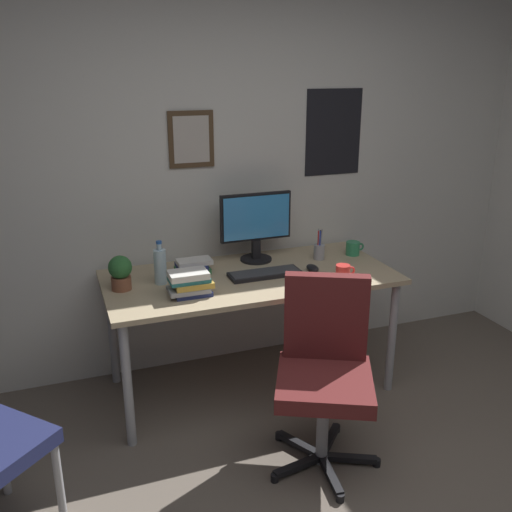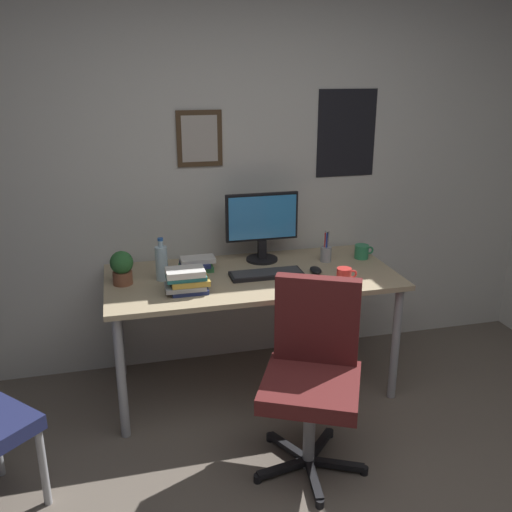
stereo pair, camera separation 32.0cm
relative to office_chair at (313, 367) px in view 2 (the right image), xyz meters
name	(u,v)px [view 2 (the right image)]	position (x,y,z in m)	size (l,w,h in m)	color
wall_back	(236,168)	(-0.11, 1.23, 0.77)	(4.40, 0.10, 2.60)	silver
desk	(252,286)	(-0.13, 0.75, 0.15)	(1.71, 0.80, 0.75)	tan
office_chair	(313,367)	(0.00, 0.00, 0.00)	(0.61, 0.61, 0.95)	#591E1E
monitor	(262,224)	(0.00, 0.99, 0.46)	(0.46, 0.20, 0.43)	black
keyboard	(266,274)	(-0.05, 0.71, 0.23)	(0.43, 0.15, 0.03)	black
computer_mouse	(316,270)	(0.25, 0.68, 0.24)	(0.06, 0.11, 0.04)	black
water_bottle	(162,262)	(-0.65, 0.79, 0.33)	(0.07, 0.07, 0.25)	silver
coffee_mug_near	(344,276)	(0.35, 0.49, 0.26)	(0.12, 0.08, 0.09)	red
coffee_mug_far	(362,252)	(0.63, 0.87, 0.26)	(0.13, 0.09, 0.09)	#2D8C59
potted_plant	(122,267)	(-0.87, 0.78, 0.32)	(0.13, 0.13, 0.20)	brown
pen_cup	(326,253)	(0.38, 0.87, 0.27)	(0.07, 0.07, 0.20)	#9EA0A5
book_stack_left	(187,280)	(-0.53, 0.57, 0.29)	(0.24, 0.16, 0.14)	navy
book_stack_right	(196,264)	(-0.44, 0.90, 0.26)	(0.21, 0.16, 0.08)	#33723F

